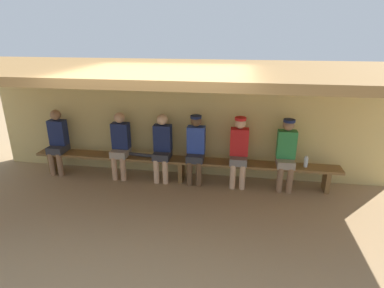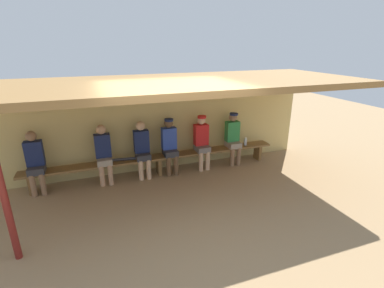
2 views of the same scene
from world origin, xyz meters
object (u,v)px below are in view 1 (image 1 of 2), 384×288
Objects in this scene: player_in_blue at (120,143)px; water_bottle_orange at (306,162)px; baseball_bat at (146,155)px; player_near_post at (286,151)px; player_rightmost at (57,139)px; bench at (181,162)px; player_shirtless_tan at (162,145)px; player_with_sunglasses at (239,148)px; player_leftmost at (196,146)px.

water_bottle_orange is (3.58, -0.01, -0.17)m from player_in_blue.
water_bottle_orange is 0.24× the size of baseball_bat.
player_near_post is 1.54× the size of baseball_bat.
bench is at bearing -0.07° from player_rightmost.
player_near_post reaches higher than player_in_blue.
player_near_post is at bearing 0.10° from bench.
bench is at bearing -0.14° from player_in_blue.
player_shirtless_tan is at bearing 179.53° from bench.
player_near_post is at bearing 0.00° from player_with_sunglasses.
bench is at bearing -179.82° from player_with_sunglasses.
water_bottle_orange is (0.37, -0.01, -0.19)m from player_near_post.
player_rightmost is 1.36m from player_in_blue.
water_bottle_orange is at bearing -0.11° from player_in_blue.
player_rightmost is at bearing -179.99° from player_near_post.
player_with_sunglasses is (1.11, 0.00, 0.36)m from bench.
player_leftmost is 1.00× the size of player_with_sunglasses.
player_in_blue is (-1.23, 0.00, 0.34)m from bench.
water_bottle_orange is at bearing -0.35° from player_with_sunglasses.
player_shirtless_tan is 0.41m from baseball_bat.
player_leftmost is (0.29, 0.00, 0.36)m from bench.
baseball_bat is at bearing -179.92° from player_near_post.
player_with_sunglasses is 1.54× the size of baseball_bat.
player_shirtless_tan is 1.52× the size of baseball_bat.
player_leftmost is at bearing 0.71° from bench.
player_leftmost is 2.06m from water_bottle_orange.
player_in_blue reaches higher than water_bottle_orange.
baseball_bat is (-1.00, -0.00, -0.25)m from player_leftmost.
player_shirtless_tan is at bearing 0.00° from player_rightmost.
player_in_blue is at bearing -179.99° from player_near_post.
player_shirtless_tan is 0.86m from player_in_blue.
player_near_post is (1.69, 0.00, 0.00)m from player_leftmost.
player_shirtless_tan reaches higher than bench.
water_bottle_orange is at bearing 6.33° from baseball_bat.
player_near_post is 4.56m from player_rightmost.
water_bottle_orange is (1.23, -0.01, -0.19)m from player_with_sunglasses.
player_leftmost is 2.88m from player_rightmost.
player_rightmost is at bearing 180.00° from player_in_blue.
player_near_post is at bearing 0.01° from player_in_blue.
player_with_sunglasses and player_near_post have the same top height.
player_in_blue is at bearing 0.00° from player_rightmost.
player_leftmost is 6.49× the size of water_bottle_orange.
player_in_blue is (-0.86, 0.00, 0.00)m from player_shirtless_tan.
baseball_bat is at bearing 179.92° from water_bottle_orange.
bench is at bearing -179.29° from player_leftmost.
baseball_bat is (-0.34, -0.00, -0.24)m from player_shirtless_tan.
bench is 6.85× the size of baseball_bat.
player_leftmost is at bearing 6.61° from baseball_bat.
player_with_sunglasses is at bearing 6.51° from baseball_bat.
player_near_post is (0.86, 0.00, 0.00)m from player_with_sunglasses.
bench is 0.72m from baseball_bat.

